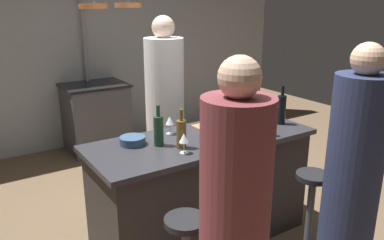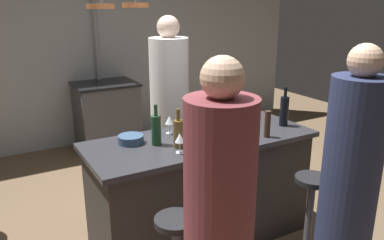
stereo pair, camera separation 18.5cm
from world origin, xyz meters
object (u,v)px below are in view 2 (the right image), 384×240
guest_left (219,234)px  wine_bottle_dark (284,111)px  stove_range (107,116)px  cutting_board (215,127)px  mixing_bowl_blue (131,139)px  wine_glass_near_right_guest (169,121)px  wine_bottle_green (156,129)px  wine_bottle_white (229,121)px  pepper_mill (267,124)px  mixing_bowl_steel (244,117)px  wine_glass_near_left_guest (180,139)px  chef (170,115)px  bar_stool_right (309,214)px  wine_bottle_amber (178,133)px  guest_right (349,187)px

guest_left → wine_bottle_dark: (1.26, 0.93, 0.25)m
stove_range → cutting_board: bearing=-84.6°
mixing_bowl_blue → wine_glass_near_right_guest: bearing=8.4°
stove_range → wine_bottle_dark: 2.71m
wine_glass_near_right_guest → wine_bottle_green: bearing=-138.0°
wine_bottle_green → wine_bottle_white: (0.55, -0.13, 0.01)m
guest_left → wine_glass_near_right_guest: size_ratio=11.56×
stove_range → wine_bottle_dark: (0.76, -2.54, 0.58)m
stove_range → pepper_mill: pepper_mill is taller
stove_range → wine_glass_near_right_guest: wine_glass_near_right_guest is taller
wine_bottle_white → mixing_bowl_blue: (-0.70, 0.26, -0.10)m
guest_left → mixing_bowl_steel: (1.06, 1.20, 0.15)m
wine_bottle_dark → wine_bottle_white: bearing=-178.1°
wine_bottle_dark → wine_bottle_green: bearing=174.2°
stove_range → wine_glass_near_right_guest: bearing=-94.5°
cutting_board → wine_glass_near_left_guest: bearing=-145.6°
stove_range → pepper_mill: 2.79m
chef → wine_glass_near_right_guest: 0.80m
wine_bottle_dark → bar_stool_right: bearing=-108.1°
wine_bottle_dark → stove_range: bearing=106.6°
wine_bottle_white → wine_glass_near_right_guest: 0.47m
wine_glass_near_left_guest → wine_glass_near_right_guest: (0.12, 0.41, 0.00)m
mixing_bowl_blue → bar_stool_right: bearing=-34.8°
wine_bottle_amber → mixing_bowl_steel: wine_bottle_amber is taller
cutting_board → wine_bottle_green: (-0.59, -0.12, 0.11)m
cutting_board → wine_bottle_dark: (0.54, -0.24, 0.12)m
guest_left → wine_glass_near_left_guest: 0.86m
wine_bottle_dark → cutting_board: bearing=156.1°
wine_glass_near_right_guest → mixing_bowl_blue: 0.36m
guest_left → bar_stool_right: bearing=19.9°
wine_bottle_white → stove_range: bearing=94.0°
wine_bottle_green → wine_glass_near_left_guest: size_ratio=2.09×
wine_bottle_green → wine_bottle_white: bearing=-13.6°
chef → wine_glass_near_right_guest: bearing=-116.4°
wine_bottle_amber → guest_right: bearing=-49.1°
stove_range → wine_bottle_dark: bearing=-73.4°
wine_bottle_amber → wine_glass_near_left_guest: (-0.04, -0.10, -0.00)m
bar_stool_right → mixing_bowl_blue: bearing=145.2°
pepper_mill → wine_bottle_amber: 0.72m
cutting_board → mixing_bowl_steel: (0.33, 0.04, 0.03)m
chef → wine_bottle_amber: chef is taller
stove_range → cutting_board: 2.36m
pepper_mill → wine_glass_near_right_guest: bearing=144.4°
wine_bottle_green → wine_bottle_amber: bearing=-49.0°
bar_stool_right → wine_bottle_green: wine_bottle_green is taller
cutting_board → mixing_bowl_steel: 0.33m
bar_stool_right → wine_glass_near_right_guest: 1.28m
wine_glass_near_left_guest → guest_right: bearing=-44.1°
pepper_mill → mixing_bowl_blue: size_ratio=1.11×
wine_bottle_white → wine_bottle_amber: bearing=179.6°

